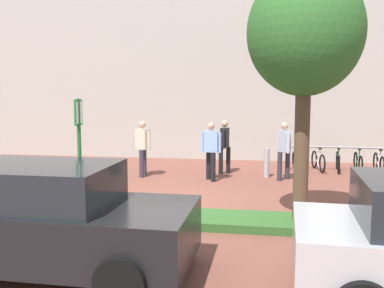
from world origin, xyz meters
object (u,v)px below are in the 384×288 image
at_px(bike_rack_cluster, 338,161).
at_px(bollard_steel, 267,163).
at_px(parking_sign_post, 79,140).
at_px(car_black_suv, 40,219).
at_px(person_shirt_blue, 284,147).
at_px(person_casual_tan, 143,145).
at_px(person_suited_dark, 225,143).
at_px(bike_at_sign, 79,199).
at_px(person_shirt_white, 211,147).
at_px(tree_sidewalk, 305,35).

height_order(bike_rack_cluster, bollard_steel, bollard_steel).
xyz_separation_m(parking_sign_post, bike_rack_cluster, (6.13, 6.49, -1.25)).
distance_m(parking_sign_post, bike_rack_cluster, 9.01).
bearing_deg(car_black_suv, person_shirt_blue, 62.93).
height_order(person_casual_tan, person_suited_dark, same).
height_order(bike_at_sign, bike_rack_cluster, bike_at_sign).
bearing_deg(bollard_steel, person_casual_tan, -173.29).
bearing_deg(person_shirt_blue, person_shirt_white, -168.12).
bearing_deg(parking_sign_post, car_black_suv, -78.15).
xyz_separation_m(bike_at_sign, car_black_suv, (0.64, -2.73, 0.41)).
relative_size(parking_sign_post, bike_rack_cluster, 0.76).
bearing_deg(tree_sidewalk, bike_at_sign, 178.87).
distance_m(person_casual_tan, person_shirt_white, 2.18).
height_order(bike_rack_cluster, person_shirt_white, person_shirt_white).
bearing_deg(person_casual_tan, bike_rack_cluster, 17.40).
bearing_deg(person_shirt_blue, person_suited_dark, 158.41).
bearing_deg(bike_rack_cluster, person_shirt_white, -150.75).
distance_m(parking_sign_post, bollard_steel, 6.39).
bearing_deg(bike_at_sign, person_casual_tan, 88.62).
xyz_separation_m(bike_at_sign, bike_rack_cluster, (6.22, 6.37, -0.00)).
bearing_deg(person_suited_dark, person_shirt_white, -104.37).
distance_m(tree_sidewalk, bike_rack_cluster, 7.44).
relative_size(tree_sidewalk, person_shirt_white, 2.80).
xyz_separation_m(bike_rack_cluster, bollard_steel, (-2.34, -1.47, 0.10)).
height_order(bike_at_sign, person_casual_tan, person_casual_tan).
bearing_deg(bollard_steel, bike_at_sign, -128.45).
xyz_separation_m(tree_sidewalk, person_shirt_white, (-2.22, 4.24, -2.62)).
bearing_deg(person_suited_dark, car_black_suv, -103.41).
height_order(person_suited_dark, person_shirt_white, same).
bearing_deg(car_black_suv, person_suited_dark, 76.59).
bearing_deg(bollard_steel, tree_sidewalk, -83.16).
bearing_deg(bike_rack_cluster, parking_sign_post, -133.38).
xyz_separation_m(bollard_steel, person_shirt_blue, (0.50, -0.30, 0.53)).
bearing_deg(person_casual_tan, car_black_suv, -85.73).
distance_m(person_suited_dark, car_black_suv, 8.27).
bearing_deg(car_black_suv, person_shirt_white, 76.75).
relative_size(bike_rack_cluster, person_shirt_blue, 1.87).
distance_m(bollard_steel, car_black_suv, 8.29).
distance_m(bike_at_sign, car_black_suv, 2.83).
xyz_separation_m(bollard_steel, car_black_suv, (-3.24, -7.62, 0.31)).
relative_size(person_suited_dark, person_shirt_white, 1.00).
height_order(bollard_steel, person_suited_dark, person_suited_dark).
relative_size(bollard_steel, person_shirt_blue, 0.52).
xyz_separation_m(parking_sign_post, person_shirt_white, (2.17, 4.27, -0.61)).
bearing_deg(parking_sign_post, bike_rack_cluster, 46.62).
relative_size(bike_at_sign, bollard_steel, 1.87).
height_order(parking_sign_post, car_black_suv, parking_sign_post).
relative_size(bike_rack_cluster, bollard_steel, 3.57).
xyz_separation_m(tree_sidewalk, bollard_steel, (-0.60, 4.99, -3.15)).
bearing_deg(tree_sidewalk, person_shirt_white, 117.68).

